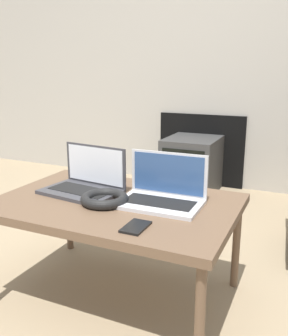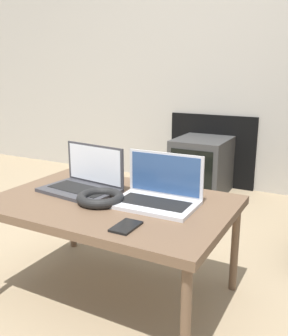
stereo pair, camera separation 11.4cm
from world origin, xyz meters
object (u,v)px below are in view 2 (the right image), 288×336
Objects in this scene: headphones at (100,198)px; tv at (202,166)px; laptop_right at (158,193)px; phone at (126,227)px; laptop_left at (85,181)px.

headphones reaches higher than tv.
laptop_right reaches higher than tv.
laptop_right is 2.83× the size of phone.
laptop_left is 1.06× the size of laptop_right.
laptop_left is 0.20m from headphones.
headphones is (-0.22, -0.11, -0.02)m from laptop_right.
laptop_right is 1.61m from tv.
laptop_left reaches higher than headphones.
phone is at bearing -28.67° from laptop_left.
phone is at bearing -37.23° from headphones.
laptop_right is 0.25m from headphones.
laptop_right is 0.71× the size of tv.
phone is (0.01, -0.29, -0.04)m from laptop_right.
headphones is at bearing -154.73° from laptop_right.
laptop_right is at bearing 92.41° from phone.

